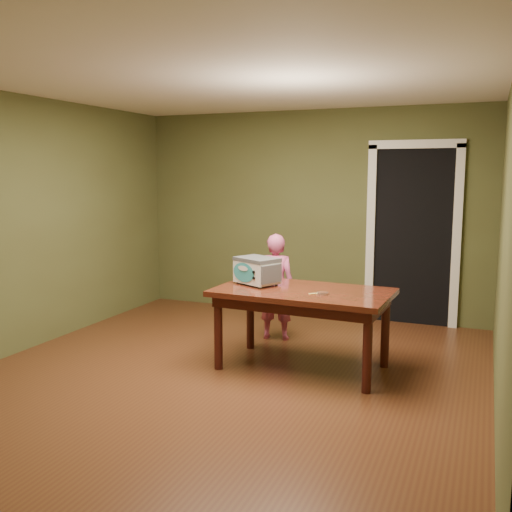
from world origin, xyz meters
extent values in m
plane|color=#542E18|center=(0.00, 0.00, 0.00)|extent=(5.00, 5.00, 0.00)
cube|color=#4E552D|center=(0.00, 2.50, 1.30)|extent=(4.50, 0.02, 2.60)
cube|color=#4E552D|center=(0.00, -2.50, 1.30)|extent=(4.50, 0.02, 2.60)
cube|color=#4E552D|center=(-2.25, 0.00, 1.30)|extent=(0.02, 5.00, 2.60)
cube|color=#4E552D|center=(2.25, 0.00, 1.30)|extent=(0.02, 5.00, 2.60)
cube|color=white|center=(0.00, 0.00, 2.60)|extent=(4.50, 5.00, 0.02)
cube|color=black|center=(1.30, 2.80, 1.05)|extent=(0.90, 0.60, 2.10)
cube|color=black|center=(1.30, 2.48, 1.05)|extent=(0.90, 0.02, 2.10)
cube|color=white|center=(0.80, 2.47, 1.05)|extent=(0.10, 0.06, 2.20)
cube|color=white|center=(1.80, 2.47, 1.05)|extent=(0.10, 0.06, 2.20)
cube|color=white|center=(1.30, 2.47, 2.15)|extent=(1.10, 0.06, 0.10)
cube|color=#39180C|center=(0.57, 0.44, 0.72)|extent=(1.64, 0.97, 0.05)
cube|color=#34110D|center=(0.57, 0.44, 0.65)|extent=(1.51, 0.84, 0.10)
cylinder|color=#34110D|center=(-0.14, 0.12, 0.35)|extent=(0.08, 0.08, 0.70)
cylinder|color=#34110D|center=(-0.11, 0.82, 0.35)|extent=(0.08, 0.08, 0.70)
cylinder|color=#34110D|center=(1.26, 0.06, 0.35)|extent=(0.08, 0.08, 0.70)
cylinder|color=#34110D|center=(1.29, 0.76, 0.35)|extent=(0.08, 0.08, 0.70)
cylinder|color=#4C4F54|center=(-0.11, 0.50, 0.76)|extent=(0.03, 0.03, 0.02)
cylinder|color=#4C4F54|center=(-0.01, 0.69, 0.76)|extent=(0.03, 0.03, 0.02)
cylinder|color=#4C4F54|center=(0.18, 0.35, 0.76)|extent=(0.03, 0.03, 0.02)
cylinder|color=#4C4F54|center=(0.28, 0.54, 0.76)|extent=(0.03, 0.03, 0.02)
cube|color=white|center=(0.09, 0.52, 0.88)|extent=(0.47, 0.42, 0.22)
cube|color=#4C4F54|center=(0.09, 0.52, 1.00)|extent=(0.48, 0.43, 0.03)
cube|color=#4C4F54|center=(-0.10, 0.61, 0.88)|extent=(0.13, 0.23, 0.17)
cube|color=#4C4F54|center=(0.27, 0.43, 0.88)|extent=(0.13, 0.23, 0.17)
ellipsoid|color=teal|center=(-0.01, 0.41, 0.88)|extent=(0.27, 0.14, 0.19)
cylinder|color=black|center=(0.13, 0.34, 0.90)|extent=(0.03, 0.02, 0.03)
cylinder|color=black|center=(0.13, 0.34, 0.85)|extent=(0.03, 0.02, 0.02)
cylinder|color=silver|center=(0.80, 0.31, 0.76)|extent=(0.10, 0.10, 0.02)
cylinder|color=#462617|center=(0.80, 0.31, 0.77)|extent=(0.09, 0.09, 0.01)
cube|color=#DBC65F|center=(0.76, 0.32, 0.75)|extent=(0.15, 0.14, 0.01)
imported|color=#CF5589|center=(0.01, 1.24, 0.58)|extent=(0.46, 0.34, 1.17)
camera|label=1|loc=(2.13, -4.50, 1.82)|focal=40.00mm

